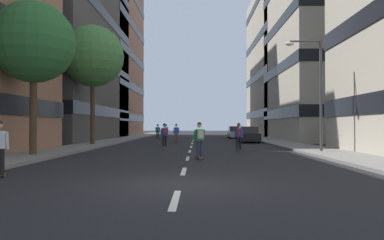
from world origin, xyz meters
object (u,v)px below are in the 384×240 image
at_px(street_tree_mid, 93,56).
at_px(skater_1, 200,138).
at_px(skater_5, 176,132).
at_px(skater_0, 239,135).
at_px(skater_2, 166,131).
at_px(skater_4, 164,134).
at_px(skater_6, 158,131).
at_px(streetlamp_right, 315,82).
at_px(parked_car_mid, 248,135).
at_px(parked_car_near, 235,133).
at_px(street_tree_near, 34,43).

height_order(street_tree_mid, skater_1, street_tree_mid).
bearing_deg(skater_5, skater_0, -69.40).
distance_m(street_tree_mid, skater_2, 17.58).
relative_size(skater_4, skater_6, 1.00).
bearing_deg(skater_2, streetlamp_right, -65.79).
height_order(streetlamp_right, skater_0, streetlamp_right).
distance_m(parked_car_mid, streetlamp_right, 14.23).
xyz_separation_m(streetlamp_right, skater_2, (-10.69, 23.77, -3.15)).
bearing_deg(parked_car_near, skater_4, -109.12).
bearing_deg(skater_4, parked_car_near, 70.88).
height_order(parked_car_near, skater_4, skater_4).
xyz_separation_m(street_tree_mid, streetlamp_right, (15.28, -7.97, -3.06)).
bearing_deg(streetlamp_right, skater_4, 152.92).
xyz_separation_m(street_tree_near, skater_6, (4.09, 21.45, -4.88)).
bearing_deg(street_tree_mid, parked_car_near, 52.72).
xyz_separation_m(skater_0, skater_2, (-6.43, 22.39, -0.03)).
distance_m(parked_car_near, street_tree_mid, 22.87).
xyz_separation_m(skater_2, skater_5, (1.83, -10.16, 0.00)).
bearing_deg(street_tree_mid, skater_2, 73.78).
bearing_deg(parked_car_near, parked_car_mid, -90.00).
height_order(parked_car_near, street_tree_mid, street_tree_mid).
bearing_deg(parked_car_mid, skater_1, -105.05).
distance_m(skater_0, skater_6, 18.67).
bearing_deg(skater_6, skater_5, -65.38).
relative_size(street_tree_near, streetlamp_right, 1.21).
height_order(parked_car_mid, skater_1, skater_1).
xyz_separation_m(parked_car_near, skater_5, (-6.86, -11.81, 0.29)).
height_order(parked_car_near, skater_0, skater_0).
bearing_deg(skater_2, parked_car_near, 10.76).
height_order(parked_car_mid, street_tree_mid, street_tree_mid).
distance_m(skater_5, skater_6, 5.62).
relative_size(street_tree_mid, skater_2, 5.38).
relative_size(street_tree_near, street_tree_mid, 0.82).
distance_m(parked_car_mid, skater_5, 6.86).
distance_m(parked_car_near, skater_1, 29.71).
xyz_separation_m(street_tree_mid, skater_5, (6.43, 5.64, -6.21)).
distance_m(streetlamp_right, skater_0, 5.46).
bearing_deg(skater_5, parked_car_near, 59.87).
distance_m(street_tree_mid, skater_5, 10.57).
relative_size(skater_1, skater_6, 1.00).
distance_m(skater_2, skater_5, 10.32).
xyz_separation_m(skater_1, skater_6, (-4.47, 22.62, 0.00)).
relative_size(street_tree_mid, skater_0, 5.38).
distance_m(skater_4, skater_6, 14.16).
bearing_deg(skater_0, street_tree_near, -159.51).
xyz_separation_m(parked_car_near, street_tree_mid, (-13.28, -17.45, 6.49)).
distance_m(parked_car_mid, skater_2, 13.33).
bearing_deg(streetlamp_right, skater_6, 120.89).
bearing_deg(skater_5, skater_4, -92.12).
distance_m(street_tree_mid, skater_6, 13.05).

